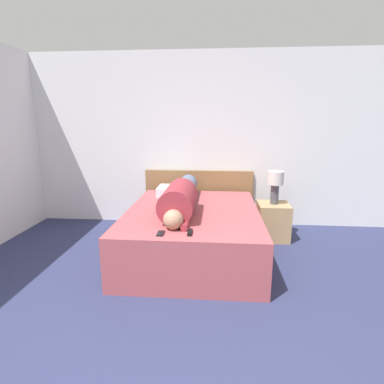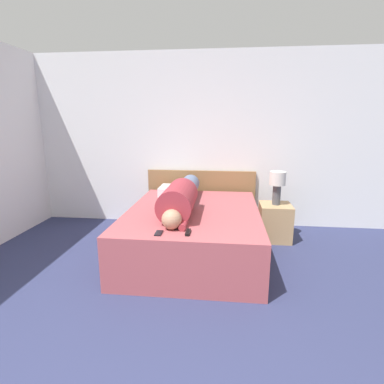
{
  "view_description": "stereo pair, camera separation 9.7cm",
  "coord_description": "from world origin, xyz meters",
  "px_view_note": "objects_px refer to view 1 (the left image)",
  "views": [
    {
      "loc": [
        0.34,
        -1.02,
        1.59
      ],
      "look_at": [
        0.08,
        2.27,
        0.81
      ],
      "focal_mm": 28.0,
      "sensor_mm": 36.0,
      "label": 1
    },
    {
      "loc": [
        0.44,
        -1.01,
        1.59
      ],
      "look_at": [
        0.08,
        2.27,
        0.81
      ],
      "focal_mm": 28.0,
      "sensor_mm": 36.0,
      "label": 2
    }
  ],
  "objects_px": {
    "bed": "(193,232)",
    "table_lamp": "(275,183)",
    "cell_phone": "(161,233)",
    "tv_remote": "(190,232)",
    "person_lying": "(181,197)",
    "pillow_near_headboard": "(176,191)",
    "nightstand": "(273,221)"
  },
  "relations": [
    {
      "from": "table_lamp",
      "to": "tv_remote",
      "type": "bearing_deg",
      "value": -127.0
    },
    {
      "from": "nightstand",
      "to": "tv_remote",
      "type": "height_order",
      "value": "tv_remote"
    },
    {
      "from": "pillow_near_headboard",
      "to": "cell_phone",
      "type": "distance_m",
      "value": 1.53
    },
    {
      "from": "bed",
      "to": "tv_remote",
      "type": "relative_size",
      "value": 13.23
    },
    {
      "from": "person_lying",
      "to": "tv_remote",
      "type": "xyz_separation_m",
      "value": [
        0.17,
        -0.77,
        -0.15
      ]
    },
    {
      "from": "bed",
      "to": "nightstand",
      "type": "bearing_deg",
      "value": 28.35
    },
    {
      "from": "person_lying",
      "to": "pillow_near_headboard",
      "type": "xyz_separation_m",
      "value": [
        -0.17,
        0.72,
        -0.1
      ]
    },
    {
      "from": "person_lying",
      "to": "tv_remote",
      "type": "height_order",
      "value": "person_lying"
    },
    {
      "from": "table_lamp",
      "to": "pillow_near_headboard",
      "type": "relative_size",
      "value": 0.9
    },
    {
      "from": "pillow_near_headboard",
      "to": "tv_remote",
      "type": "xyz_separation_m",
      "value": [
        0.34,
        -1.49,
        -0.05
      ]
    },
    {
      "from": "bed",
      "to": "cell_phone",
      "type": "bearing_deg",
      "value": -106.16
    },
    {
      "from": "bed",
      "to": "cell_phone",
      "type": "distance_m",
      "value": 0.91
    },
    {
      "from": "person_lying",
      "to": "pillow_near_headboard",
      "type": "bearing_deg",
      "value": 103.05
    },
    {
      "from": "table_lamp",
      "to": "cell_phone",
      "type": "bearing_deg",
      "value": -132.93
    },
    {
      "from": "nightstand",
      "to": "cell_phone",
      "type": "relative_size",
      "value": 3.84
    },
    {
      "from": "nightstand",
      "to": "person_lying",
      "type": "xyz_separation_m",
      "value": [
        -1.2,
        -0.59,
        0.47
      ]
    },
    {
      "from": "bed",
      "to": "person_lying",
      "type": "height_order",
      "value": "person_lying"
    },
    {
      "from": "bed",
      "to": "cell_phone",
      "type": "height_order",
      "value": "cell_phone"
    },
    {
      "from": "nightstand",
      "to": "tv_remote",
      "type": "bearing_deg",
      "value": -127.0
    },
    {
      "from": "nightstand",
      "to": "person_lying",
      "type": "bearing_deg",
      "value": -153.71
    },
    {
      "from": "table_lamp",
      "to": "pillow_near_headboard",
      "type": "height_order",
      "value": "table_lamp"
    },
    {
      "from": "table_lamp",
      "to": "person_lying",
      "type": "xyz_separation_m",
      "value": [
        -1.2,
        -0.59,
        -0.07
      ]
    },
    {
      "from": "bed",
      "to": "pillow_near_headboard",
      "type": "distance_m",
      "value": 0.84
    },
    {
      "from": "nightstand",
      "to": "table_lamp",
      "type": "relative_size",
      "value": 1.11
    },
    {
      "from": "tv_remote",
      "to": "cell_phone",
      "type": "distance_m",
      "value": 0.28
    },
    {
      "from": "bed",
      "to": "table_lamp",
      "type": "relative_size",
      "value": 4.42
    },
    {
      "from": "nightstand",
      "to": "person_lying",
      "type": "height_order",
      "value": "person_lying"
    },
    {
      "from": "pillow_near_headboard",
      "to": "nightstand",
      "type": "bearing_deg",
      "value": -5.39
    },
    {
      "from": "tv_remote",
      "to": "table_lamp",
      "type": "bearing_deg",
      "value": 53.0
    },
    {
      "from": "pillow_near_headboard",
      "to": "tv_remote",
      "type": "bearing_deg",
      "value": -77.21
    },
    {
      "from": "nightstand",
      "to": "table_lamp",
      "type": "xyz_separation_m",
      "value": [
        0.0,
        0.0,
        0.55
      ]
    },
    {
      "from": "table_lamp",
      "to": "cell_phone",
      "type": "relative_size",
      "value": 3.45
    }
  ]
}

